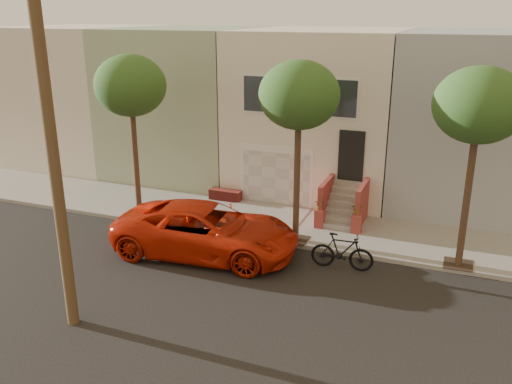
% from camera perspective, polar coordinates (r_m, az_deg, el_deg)
% --- Properties ---
extents(ground, '(90.00, 90.00, 0.00)m').
position_cam_1_polar(ground, '(16.51, -3.29, -10.07)').
color(ground, black).
rests_on(ground, ground).
extents(sidewalk, '(40.00, 3.70, 0.15)m').
position_cam_1_polar(sidewalk, '(20.99, 2.75, -3.34)').
color(sidewalk, gray).
rests_on(sidewalk, ground).
extents(house_row, '(33.10, 11.70, 7.00)m').
position_cam_1_polar(house_row, '(25.44, 7.13, 8.82)').
color(house_row, beige).
rests_on(house_row, sidewalk).
extents(tree_left, '(2.70, 2.57, 6.30)m').
position_cam_1_polar(tree_left, '(20.78, -13.16, 10.79)').
color(tree_left, '#2D2116').
rests_on(tree_left, sidewalk).
extents(tree_mid, '(2.70, 2.57, 6.30)m').
position_cam_1_polar(tree_mid, '(17.98, 4.57, 10.06)').
color(tree_mid, '#2D2116').
rests_on(tree_mid, sidewalk).
extents(tree_right, '(2.70, 2.57, 6.30)m').
position_cam_1_polar(tree_right, '(17.24, 22.53, 8.34)').
color(tree_right, '#2D2116').
rests_on(tree_right, sidewalk).
extents(pickup_truck, '(6.49, 3.44, 1.74)m').
position_cam_1_polar(pickup_truck, '(18.35, -5.26, -4.06)').
color(pickup_truck, red).
rests_on(pickup_truck, ground).
extents(motorcycle, '(2.05, 0.70, 1.21)m').
position_cam_1_polar(motorcycle, '(17.56, 9.09, -6.23)').
color(motorcycle, black).
rests_on(motorcycle, ground).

